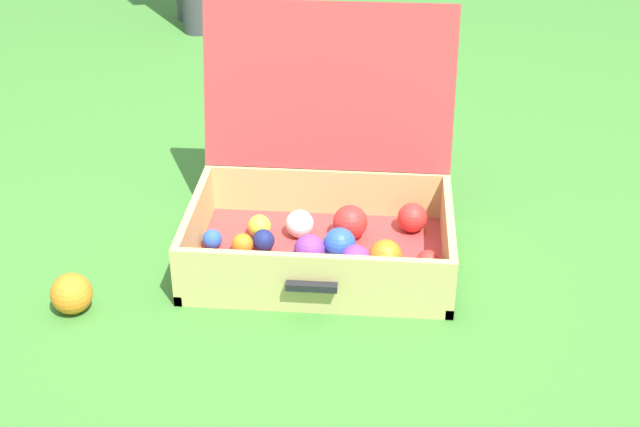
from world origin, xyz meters
TOP-DOWN VIEW (x-y plane):
  - ground_plane at (0.00, 0.00)m, footprint 16.00×16.00m
  - open_suitcase at (0.09, 0.08)m, footprint 0.61×0.54m
  - stray_ball_on_grass at (-0.44, -0.22)m, footprint 0.09×0.09m

SIDE VIEW (x-z plane):
  - ground_plane at x=0.00m, z-range 0.00..0.00m
  - stray_ball_on_grass at x=-0.44m, z-range 0.00..0.09m
  - open_suitcase at x=0.09m, z-range -0.15..0.39m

